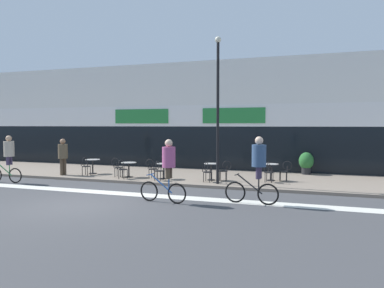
# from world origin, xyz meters

# --- Properties ---
(ground_plane) EXTENTS (120.00, 120.00, 0.00)m
(ground_plane) POSITION_xyz_m (0.00, 0.00, 0.00)
(ground_plane) COLOR #424244
(sidewalk_slab) EXTENTS (40.00, 5.50, 0.12)m
(sidewalk_slab) POSITION_xyz_m (0.00, 7.25, 0.06)
(sidewalk_slab) COLOR gray
(sidewalk_slab) RESTS_ON ground
(storefront_facade) EXTENTS (40.00, 4.06, 6.20)m
(storefront_facade) POSITION_xyz_m (0.00, 11.97, 3.08)
(storefront_facade) COLOR silver
(storefront_facade) RESTS_ON ground
(bike_lane_stripe) EXTENTS (36.00, 0.70, 0.01)m
(bike_lane_stripe) POSITION_xyz_m (0.00, 2.30, 0.00)
(bike_lane_stripe) COLOR silver
(bike_lane_stripe) RESTS_ON ground
(bistro_table_0) EXTENTS (0.74, 0.74, 0.74)m
(bistro_table_0) POSITION_xyz_m (-3.61, 6.11, 0.65)
(bistro_table_0) COLOR black
(bistro_table_0) RESTS_ON sidewalk_slab
(bistro_table_1) EXTENTS (0.72, 0.72, 0.71)m
(bistro_table_1) POSITION_xyz_m (-1.24, 5.59, 0.63)
(bistro_table_1) COLOR black
(bistro_table_1) RESTS_ON sidewalk_slab
(bistro_table_2) EXTENTS (0.65, 0.65, 0.72)m
(bistro_table_2) POSITION_xyz_m (0.55, 5.62, 0.63)
(bistro_table_2) COLOR black
(bistro_table_2) RESTS_ON sidewalk_slab
(bistro_table_3) EXTENTS (0.65, 0.65, 0.76)m
(bistro_table_3) POSITION_xyz_m (2.73, 5.96, 0.66)
(bistro_table_3) COLOR black
(bistro_table_3) RESTS_ON sidewalk_slab
(bistro_table_4) EXTENTS (0.68, 0.68, 0.75)m
(bistro_table_4) POSITION_xyz_m (5.27, 6.72, 0.66)
(bistro_table_4) COLOR black
(bistro_table_4) RESTS_ON sidewalk_slab
(cafe_chair_0_near) EXTENTS (0.43, 0.59, 0.90)m
(cafe_chair_0_near) POSITION_xyz_m (-3.60, 5.48, 0.64)
(cafe_chair_0_near) COLOR black
(cafe_chair_0_near) RESTS_ON sidewalk_slab
(cafe_chair_1_near) EXTENTS (0.43, 0.59, 0.90)m
(cafe_chair_1_near) POSITION_xyz_m (-1.25, 4.96, 0.64)
(cafe_chair_1_near) COLOR black
(cafe_chair_1_near) RESTS_ON sidewalk_slab
(cafe_chair_1_side) EXTENTS (0.60, 0.45, 0.90)m
(cafe_chair_1_side) POSITION_xyz_m (-1.87, 5.58, 0.64)
(cafe_chair_1_side) COLOR black
(cafe_chair_1_side) RESTS_ON sidewalk_slab
(cafe_chair_2_near) EXTENTS (0.41, 0.58, 0.90)m
(cafe_chair_2_near) POSITION_xyz_m (0.55, 5.00, 0.64)
(cafe_chair_2_near) COLOR black
(cafe_chair_2_near) RESTS_ON sidewalk_slab
(cafe_chair_2_side) EXTENTS (0.57, 0.40, 0.90)m
(cafe_chair_2_side) POSITION_xyz_m (-0.07, 5.62, 0.64)
(cafe_chair_2_side) COLOR black
(cafe_chair_2_side) RESTS_ON sidewalk_slab
(cafe_chair_3_near) EXTENTS (0.43, 0.59, 0.90)m
(cafe_chair_3_near) POSITION_xyz_m (2.72, 5.33, 0.64)
(cafe_chair_3_near) COLOR black
(cafe_chair_3_near) RESTS_ON sidewalk_slab
(cafe_chair_3_side) EXTENTS (0.59, 0.44, 0.90)m
(cafe_chair_3_side) POSITION_xyz_m (3.35, 5.97, 0.64)
(cafe_chair_3_side) COLOR black
(cafe_chair_3_side) RESTS_ON sidewalk_slab
(cafe_chair_4_near) EXTENTS (0.44, 0.59, 0.90)m
(cafe_chair_4_near) POSITION_xyz_m (5.26, 6.10, 0.64)
(cafe_chair_4_near) COLOR black
(cafe_chair_4_near) RESTS_ON sidewalk_slab
(cafe_chair_4_side) EXTENTS (0.57, 0.40, 0.90)m
(cafe_chair_4_side) POSITION_xyz_m (5.90, 6.72, 0.64)
(cafe_chair_4_side) COLOR black
(cafe_chair_4_side) RESTS_ON sidewalk_slab
(planter_pot) EXTENTS (0.72, 0.72, 1.11)m
(planter_pot) POSITION_xyz_m (6.68, 9.48, 0.73)
(planter_pot) COLOR #232326
(planter_pot) RESTS_ON sidewalk_slab
(lamp_post) EXTENTS (0.26, 0.26, 6.15)m
(lamp_post) POSITION_xyz_m (3.27, 5.05, 3.61)
(lamp_post) COLOR black
(lamp_post) RESTS_ON sidewalk_slab
(cyclist_0) EXTENTS (1.73, 0.55, 2.13)m
(cyclist_0) POSITION_xyz_m (-5.91, 2.96, 1.25)
(cyclist_0) COLOR black
(cyclist_0) RESTS_ON ground
(cyclist_1) EXTENTS (1.75, 0.55, 2.13)m
(cyclist_1) POSITION_xyz_m (2.56, 1.31, 1.24)
(cyclist_1) COLOR black
(cyclist_1) RESTS_ON ground
(cyclist_2) EXTENTS (1.81, 0.52, 2.23)m
(cyclist_2) POSITION_xyz_m (5.42, 2.07, 1.31)
(cyclist_2) COLOR black
(cyclist_2) RESTS_ON ground
(pedestrian_near_end) EXTENTS (0.56, 0.56, 1.80)m
(pedestrian_near_end) POSITION_xyz_m (-4.71, 5.21, 1.19)
(pedestrian_near_end) COLOR #4C3D2D
(pedestrian_near_end) RESTS_ON sidewalk_slab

